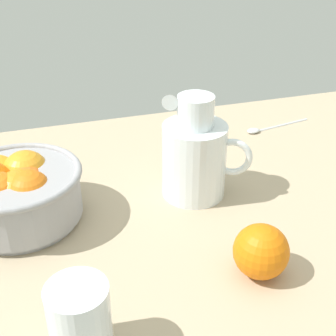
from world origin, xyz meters
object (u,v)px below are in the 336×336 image
fruit_bowl (16,191)px  juice_pitcher (195,161)px  spoon (269,127)px  loose_orange_1 (261,251)px  juice_glass (81,327)px

fruit_bowl → juice_pitcher: bearing=-1.8°
fruit_bowl → spoon: (57.38, 19.68, -5.24)cm
juice_pitcher → loose_orange_1: juice_pitcher is taller
fruit_bowl → loose_orange_1: (32.87, -23.97, -1.63)cm
spoon → fruit_bowl: bearing=-161.1°
spoon → juice_pitcher: bearing=-141.9°
juice_glass → spoon: 71.46cm
fruit_bowl → loose_orange_1: size_ratio=2.66×
juice_glass → loose_orange_1: size_ratio=1.30×
juice_pitcher → loose_orange_1: (1.79, -22.99, -2.72)cm
juice_glass → spoon: (50.90, 50.00, -4.07)cm
juice_pitcher → spoon: (26.31, 20.66, -6.33)cm
fruit_bowl → juice_pitcher: juice_pitcher is taller
fruit_bowl → loose_orange_1: 40.71cm
juice_pitcher → juice_glass: juice_pitcher is taller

